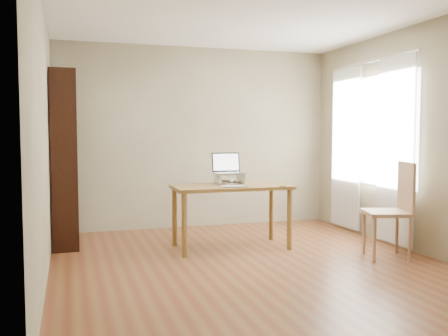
% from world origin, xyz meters
% --- Properties ---
extents(room, '(4.04, 4.54, 2.64)m').
position_xyz_m(room, '(0.03, 0.01, 1.30)').
color(room, brown).
rests_on(room, ground).
extents(bookshelf, '(0.30, 0.90, 2.10)m').
position_xyz_m(bookshelf, '(-1.83, 1.55, 1.05)').
color(bookshelf, black).
rests_on(bookshelf, ground).
extents(curtains, '(0.03, 1.90, 2.25)m').
position_xyz_m(curtains, '(1.92, 0.80, 1.17)').
color(curtains, white).
rests_on(curtains, ground).
extents(desk, '(1.38, 0.71, 0.75)m').
position_xyz_m(desk, '(0.04, 0.78, 0.65)').
color(desk, brown).
rests_on(desk, ground).
extents(laptop_stand, '(0.32, 0.25, 0.13)m').
position_xyz_m(laptop_stand, '(0.04, 0.86, 0.83)').
color(laptop_stand, silver).
rests_on(laptop_stand, desk).
extents(laptop, '(0.35, 0.29, 0.25)m').
position_xyz_m(laptop, '(0.04, 0.92, 0.94)').
color(laptop, silver).
rests_on(laptop, laptop_stand).
extents(keyboard, '(0.31, 0.14, 0.02)m').
position_xyz_m(keyboard, '(-0.01, 0.56, 0.76)').
color(keyboard, silver).
rests_on(keyboard, desk).
extents(coaster, '(0.09, 0.09, 0.01)m').
position_xyz_m(coaster, '(0.57, 0.48, 0.75)').
color(coaster, '#522E1C').
rests_on(coaster, desk).
extents(cat, '(0.24, 0.48, 0.15)m').
position_xyz_m(cat, '(0.01, 0.89, 0.81)').
color(cat, '#474038').
rests_on(cat, desk).
extents(chair, '(0.58, 0.58, 1.05)m').
position_xyz_m(chair, '(1.60, -0.18, 0.57)').
color(chair, '#A7775B').
rests_on(chair, ground).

